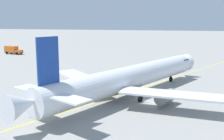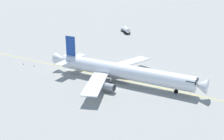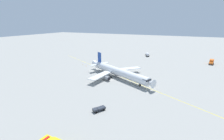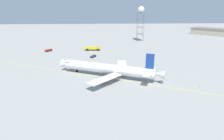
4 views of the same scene
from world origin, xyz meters
name	(u,v)px [view 1 (image 1 of 4)]	position (x,y,z in m)	size (l,w,h in m)	color
ground_plane	(151,102)	(0.00, 0.00, 0.00)	(600.00, 600.00, 0.00)	gray
airliner_main	(129,79)	(2.08, 4.14, 3.15)	(42.88, 32.06, 11.24)	white
catering_truck_truck	(13,50)	(50.43, 59.15, 1.66)	(3.72, 7.72, 3.10)	#232326
taxiway_centreline	(93,103)	(-3.01, 9.03, 0.00)	(114.52, 59.49, 0.01)	yellow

